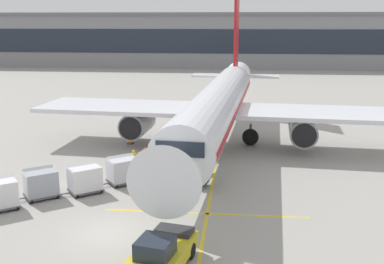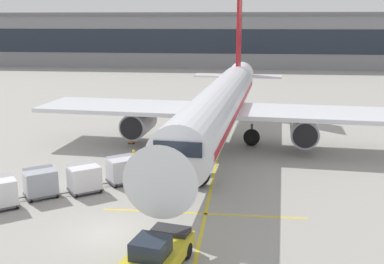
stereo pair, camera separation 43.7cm
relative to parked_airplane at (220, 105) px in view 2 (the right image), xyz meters
The scene contains 16 objects.
ground_plane 19.29m from the parked_airplane, 105.18° to the right, with size 600.00×600.00×0.00m, color #9E9B93.
parked_airplane is the anchor object (origin of this frame).
belt_loader 9.47m from the parked_airplane, 116.19° to the right, with size 4.75×4.39×3.18m.
baggage_cart_lead 12.44m from the parked_airplane, 120.29° to the right, with size 2.65×2.49×1.91m.
baggage_cart_second 15.18m from the parked_airplane, 123.07° to the right, with size 2.65×2.49×1.91m.
baggage_cart_third 17.52m from the parked_airplane, 127.91° to the right, with size 2.65×2.49×1.91m.
pushback_tug 21.91m from the parked_airplane, 94.13° to the right, with size 2.97×4.74×1.83m.
ground_crew_by_loader 10.37m from the parked_airplane, 125.78° to the right, with size 0.36×0.54×1.74m.
ground_crew_by_carts 9.55m from the parked_airplane, 107.19° to the right, with size 0.55×0.35×1.74m.
ground_crew_marshaller 12.18m from the parked_airplane, 103.77° to the right, with size 0.52×0.38×1.74m.
safety_cone_engine_keepout 7.59m from the parked_airplane, 153.42° to the right, with size 0.61×0.61×0.69m.
safety_cone_wingtip 8.76m from the parked_airplane, behind, with size 0.55×0.55×0.63m.
safety_cone_nose_mark 8.32m from the parked_airplane, 147.24° to the right, with size 0.56×0.56×0.64m.
apron_guidance_line_lead_in 3.82m from the parked_airplane, 85.26° to the right, with size 0.20×110.00×0.01m.
apron_guidance_line_stop_bar 15.62m from the parked_airplane, 90.21° to the right, with size 12.00×0.20×0.01m.
terminal_building 76.66m from the parked_airplane, 103.81° to the left, with size 123.11×14.61×12.77m.
Camera 2 is at (7.14, -22.24, 11.01)m, focal length 43.73 mm.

